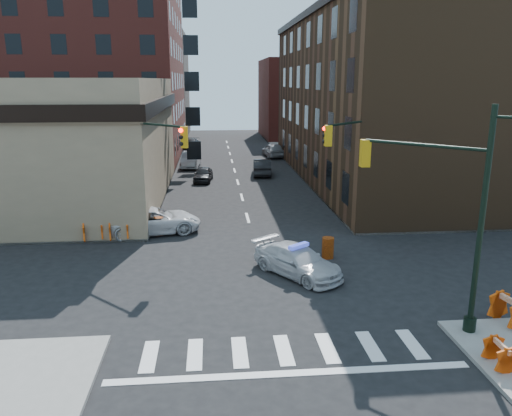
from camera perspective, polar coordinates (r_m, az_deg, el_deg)
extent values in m
plane|color=black|center=(23.69, 0.82, -7.63)|extent=(140.00, 140.00, 0.00)
cube|color=gray|center=(59.03, -25.69, 4.42)|extent=(34.00, 54.50, 0.15)
cube|color=gray|center=(60.80, 19.59, 5.26)|extent=(34.00, 54.50, 0.15)
cube|color=#8F7B5E|center=(41.28, -26.17, 6.86)|extent=(22.00, 22.00, 9.00)
cube|color=maroon|center=(63.99, -20.68, 16.33)|extent=(25.00, 25.00, 24.00)
cube|color=#452E1B|center=(46.93, 14.18, 11.69)|extent=(14.00, 34.00, 14.00)
cube|color=brown|center=(84.95, -14.84, 13.37)|extent=(20.00, 18.00, 16.00)
cube|color=maroon|center=(81.53, 6.54, 12.31)|extent=(16.00, 16.00, 12.00)
cylinder|color=black|center=(18.62, 24.35, -1.66)|extent=(0.20, 0.20, 8.00)
cylinder|color=black|center=(19.91, 23.22, -12.09)|extent=(0.44, 0.44, 0.50)
cylinder|color=black|center=(18.83, 18.54, 6.84)|extent=(3.27, 3.27, 0.12)
cube|color=#BF8C0C|center=(19.82, 12.36, 6.13)|extent=(0.35, 0.35, 1.05)
sphere|color=#FF0C05|center=(19.97, 12.71, 7.19)|extent=(0.22, 0.22, 0.22)
sphere|color=black|center=(20.01, 12.66, 6.25)|extent=(0.22, 0.22, 0.22)
sphere|color=black|center=(20.06, 12.61, 5.32)|extent=(0.22, 0.22, 0.22)
cylinder|color=black|center=(28.88, -14.08, 4.54)|extent=(0.20, 0.20, 8.00)
cylinder|color=black|center=(29.73, -13.64, -2.59)|extent=(0.44, 0.44, 0.50)
cylinder|color=black|center=(26.79, -11.51, 9.34)|extent=(3.27, 3.27, 0.12)
cube|color=#BF8C0C|center=(25.13, -8.20, 8.02)|extent=(0.35, 0.35, 1.05)
sphere|color=#FF0C05|center=(24.95, -8.60, 8.76)|extent=(0.22, 0.22, 0.22)
sphere|color=black|center=(24.98, -8.58, 8.01)|extent=(0.22, 0.22, 0.22)
sphere|color=black|center=(25.02, -8.55, 7.26)|extent=(0.22, 0.22, 0.22)
cylinder|color=black|center=(29.94, 12.67, 4.96)|extent=(0.20, 0.20, 8.00)
cylinder|color=black|center=(30.76, 12.29, -1.94)|extent=(0.44, 0.44, 0.50)
cylinder|color=black|center=(27.67, 10.77, 9.53)|extent=(3.27, 3.27, 0.12)
cube|color=#BF8C0C|center=(25.79, 8.24, 8.17)|extent=(0.35, 0.35, 1.05)
sphere|color=#FF0C05|center=(25.87, 7.85, 8.99)|extent=(0.22, 0.22, 0.22)
sphere|color=black|center=(25.90, 7.83, 8.26)|extent=(0.22, 0.22, 0.22)
sphere|color=black|center=(25.94, 7.80, 7.54)|extent=(0.22, 0.22, 0.22)
cylinder|color=black|center=(49.39, 6.39, 5.68)|extent=(0.24, 0.24, 2.60)
sphere|color=#986016|center=(49.12, 6.46, 8.04)|extent=(3.00, 3.00, 3.00)
cylinder|color=black|center=(57.17, 4.80, 6.90)|extent=(0.24, 0.24, 2.60)
sphere|color=#986016|center=(56.94, 4.85, 8.95)|extent=(3.00, 3.00, 3.00)
imported|color=silver|center=(23.51, 4.75, -6.04)|extent=(4.36, 5.00, 1.38)
imported|color=silver|center=(30.32, -11.58, -1.42)|extent=(5.95, 3.70, 1.54)
imported|color=black|center=(45.26, -6.06, 3.85)|extent=(1.92, 3.94, 1.29)
imported|color=#999DA1|center=(52.79, -7.47, 5.52)|extent=(2.10, 5.09, 1.64)
imported|color=black|center=(67.39, -7.41, 7.28)|extent=(2.40, 4.64, 1.29)
imported|color=black|center=(48.11, 0.68, 4.72)|extent=(1.96, 4.81, 1.55)
imported|color=gray|center=(59.62, 1.98, 6.65)|extent=(2.45, 5.02, 1.65)
imported|color=black|center=(33.03, -17.26, -0.03)|extent=(0.66, 0.46, 1.73)
imported|color=black|center=(32.25, -19.12, -0.46)|extent=(1.03, 0.89, 1.80)
imported|color=#1C232A|center=(32.56, -18.67, -0.39)|extent=(0.98, 0.99, 1.68)
cylinder|color=red|center=(25.92, 8.21, -4.52)|extent=(0.80, 0.80, 1.09)
cylinder|color=#C63509|center=(30.00, -11.06, -2.04)|extent=(0.75, 0.75, 1.05)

